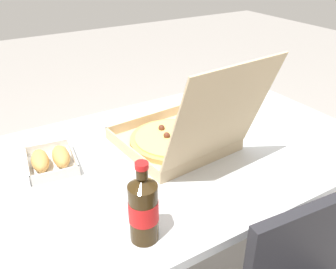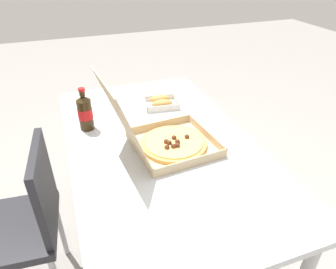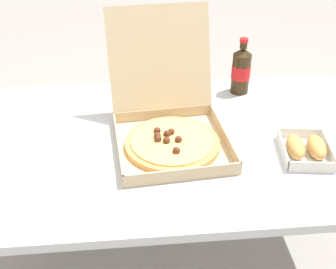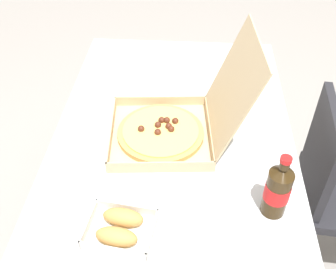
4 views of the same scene
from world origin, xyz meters
name	(u,v)px [view 1 (image 1 of 4)]	position (x,y,z in m)	size (l,w,h in m)	color
dining_table	(165,169)	(0.00, 0.00, 0.63)	(1.49, 0.86, 0.70)	silver
pizza_box_open	(180,136)	(-0.06, 0.00, 0.75)	(0.40, 0.51, 0.38)	tan
bread_side_box	(51,160)	(0.36, -0.12, 0.73)	(0.17, 0.21, 0.06)	white
cola_bottle	(143,208)	(0.25, 0.32, 0.80)	(0.07, 0.07, 0.22)	#33230F
paper_menu	(67,252)	(0.43, 0.26, 0.70)	(0.21, 0.15, 0.00)	white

